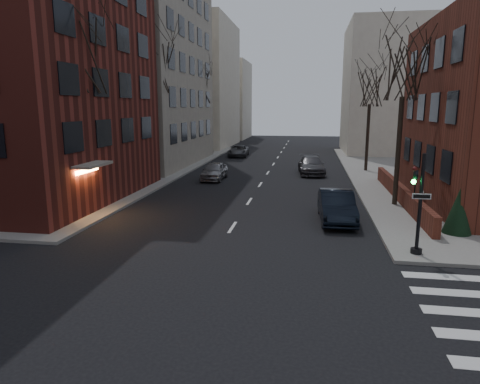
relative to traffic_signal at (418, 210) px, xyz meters
name	(u,v)px	position (x,y,z in m)	size (l,w,h in m)	color
ground	(138,373)	(-7.94, -8.99, -1.91)	(160.00, 160.00, 0.00)	black
building_left_tan	(103,23)	(-24.94, 25.01, 12.09)	(18.00, 18.00, 28.00)	#9F9684
low_wall_right	(400,193)	(1.36, 10.01, -1.26)	(0.35, 16.00, 1.00)	maroon
building_distant_la	(185,85)	(-22.94, 46.01, 7.09)	(14.00, 16.00, 18.00)	beige
building_distant_ra	(402,89)	(7.06, 41.01, 6.09)	(14.00, 14.00, 16.00)	beige
building_distant_lb	(221,100)	(-20.94, 63.01, 5.09)	(10.00, 12.00, 14.00)	beige
traffic_signal	(418,210)	(0.00, 0.00, 0.00)	(0.76, 0.44, 4.00)	black
tree_left_a	(77,58)	(-16.74, 5.01, 6.56)	(4.18, 4.18, 10.26)	#2D231C
tree_left_b	(156,68)	(-16.74, 17.01, 7.00)	(4.40, 4.40, 10.80)	#2D231C
tree_left_c	(200,87)	(-16.74, 31.01, 6.12)	(3.96, 3.96, 9.72)	#2D231C
tree_right_a	(404,68)	(0.86, 9.01, 6.12)	(3.96, 3.96, 9.72)	#2D231C
tree_right_b	(370,87)	(0.86, 23.01, 5.68)	(3.74, 3.74, 9.18)	#2D231C
streetlamp_near	(147,129)	(-16.14, 13.01, 2.33)	(0.36, 0.36, 6.28)	black
streetlamp_far	(209,121)	(-16.14, 33.01, 2.33)	(0.36, 0.36, 6.28)	black
parked_sedan	(337,206)	(-2.78, 5.06, -1.11)	(1.69, 4.86, 1.60)	black
car_lane_silver	(214,171)	(-11.91, 16.63, -1.19)	(1.70, 4.22, 1.44)	gray
car_lane_gray	(311,165)	(-4.07, 20.98, -1.13)	(2.18, 5.36, 1.55)	#3D3C41
car_lane_far	(238,151)	(-12.70, 33.29, -1.24)	(2.22, 4.81, 1.34)	#47484C
sandwich_board	(424,198)	(2.56, 9.14, -1.34)	(0.37, 0.52, 0.83)	white
evergreen_shrub	(458,211)	(2.56, 3.23, -0.70)	(1.27, 1.27, 2.12)	black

